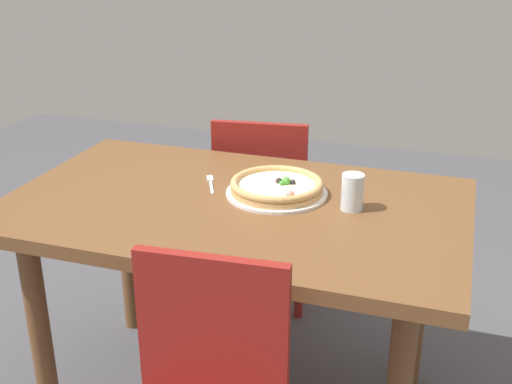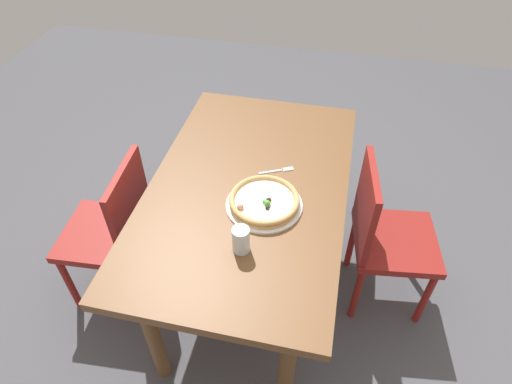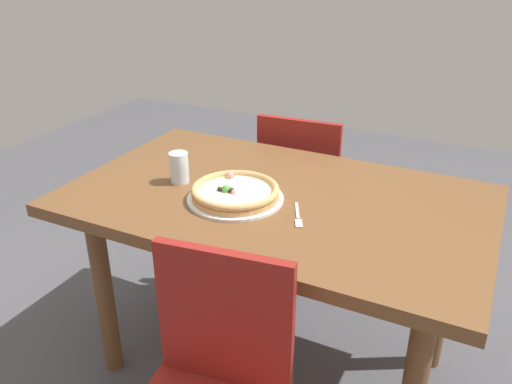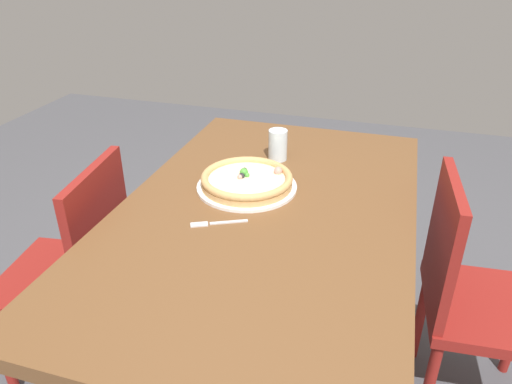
% 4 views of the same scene
% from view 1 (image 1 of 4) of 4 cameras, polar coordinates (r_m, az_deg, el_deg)
% --- Properties ---
extents(dining_table, '(1.44, 0.88, 0.77)m').
position_cam_1_polar(dining_table, '(2.07, -1.84, -3.38)').
color(dining_table, brown).
rests_on(dining_table, ground).
extents(chair_far, '(0.45, 0.45, 0.87)m').
position_cam_1_polar(chair_far, '(2.75, 0.73, -1.07)').
color(chair_far, maroon).
rests_on(chair_far, ground).
extents(plate, '(0.33, 0.33, 0.01)m').
position_cam_1_polar(plate, '(2.08, 1.83, -0.09)').
color(plate, white).
rests_on(plate, dining_table).
extents(pizza, '(0.30, 0.30, 0.05)m').
position_cam_1_polar(pizza, '(2.07, 1.85, 0.55)').
color(pizza, tan).
rests_on(pizza, plate).
extents(fork, '(0.09, 0.16, 0.00)m').
position_cam_1_polar(fork, '(2.17, -4.02, 0.82)').
color(fork, silver).
rests_on(fork, dining_table).
extents(drinking_glass, '(0.07, 0.07, 0.11)m').
position_cam_1_polar(drinking_glass, '(1.97, 8.51, 0.00)').
color(drinking_glass, silver).
rests_on(drinking_glass, dining_table).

